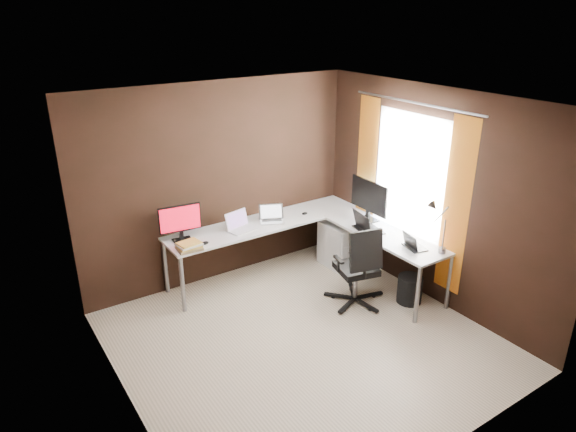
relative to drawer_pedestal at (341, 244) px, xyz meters
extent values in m
cube|color=beige|center=(-1.43, -1.15, -0.30)|extent=(3.60, 3.60, 0.00)
cube|color=white|center=(-1.43, -1.15, 2.20)|extent=(3.60, 3.60, 0.00)
cube|color=black|center=(-1.43, 0.65, 0.95)|extent=(3.60, 0.00, 2.50)
cube|color=black|center=(-1.43, -2.95, 0.95)|extent=(3.60, 0.00, 2.50)
cube|color=black|center=(-3.23, -1.15, 0.95)|extent=(0.00, 3.60, 2.50)
cube|color=black|center=(0.37, -1.15, 0.95)|extent=(0.00, 3.60, 2.50)
cube|color=white|center=(0.36, -0.80, 1.15)|extent=(0.00, 1.00, 1.30)
cube|color=#BF7F16|center=(0.32, -1.53, 0.95)|extent=(0.01, 0.35, 2.00)
cube|color=#BF7F16|center=(0.32, -0.08, 0.95)|extent=(0.01, 0.35, 2.00)
cylinder|color=slate|center=(0.32, -0.80, 1.98)|extent=(0.02, 1.90, 0.02)
cube|color=white|center=(-0.96, 0.35, 0.41)|extent=(2.65, 0.60, 0.03)
cube|color=white|center=(0.07, -0.78, 0.41)|extent=(0.60, 1.65, 0.03)
cylinder|color=slate|center=(-2.24, 0.09, 0.05)|extent=(0.05, 0.05, 0.70)
cylinder|color=slate|center=(-2.24, 0.61, 0.05)|extent=(0.05, 0.05, 0.70)
cylinder|color=slate|center=(-0.19, -1.56, 0.05)|extent=(0.05, 0.05, 0.70)
cylinder|color=slate|center=(0.33, -1.56, 0.05)|extent=(0.05, 0.05, 0.70)
cylinder|color=slate|center=(0.33, 0.61, 0.05)|extent=(0.05, 0.05, 0.70)
cube|color=white|center=(0.00, 0.00, 0.00)|extent=(0.42, 0.50, 0.60)
cube|color=black|center=(-2.07, 0.42, 0.44)|extent=(0.23, 0.16, 0.01)
cube|color=black|center=(-2.07, 0.44, 0.49)|extent=(0.05, 0.04, 0.10)
cube|color=black|center=(-2.07, 0.44, 0.70)|extent=(0.50, 0.08, 0.32)
cube|color=red|center=(-2.07, 0.42, 0.70)|extent=(0.47, 0.06, 0.29)
cube|color=black|center=(0.18, -0.33, 0.44)|extent=(0.16, 0.25, 0.01)
cube|color=black|center=(0.16, -0.33, 0.50)|extent=(0.04, 0.06, 0.11)
cube|color=black|center=(0.16, -0.33, 0.76)|extent=(0.04, 0.65, 0.40)
cube|color=blue|center=(0.17, -0.33, 0.76)|extent=(0.02, 0.62, 0.37)
cube|color=white|center=(-1.34, 0.29, 0.44)|extent=(0.38, 0.30, 0.02)
cube|color=white|center=(-1.36, 0.38, 0.55)|extent=(0.34, 0.14, 0.21)
cube|color=#795492|center=(-1.36, 0.37, 0.55)|extent=(0.30, 0.12, 0.18)
cube|color=silver|center=(-0.90, 0.31, 0.44)|extent=(0.37, 0.33, 0.02)
cube|color=silver|center=(-0.86, 0.38, 0.54)|extent=(0.30, 0.18, 0.19)
cube|color=white|center=(-0.86, 0.38, 0.54)|extent=(0.26, 0.16, 0.16)
cube|color=black|center=(-0.05, -0.58, 0.44)|extent=(0.33, 0.41, 0.02)
cube|color=black|center=(-0.15, -0.56, 0.56)|extent=(0.14, 0.38, 0.23)
cube|color=#171B34|center=(-0.14, -0.56, 0.56)|extent=(0.12, 0.33, 0.20)
cube|color=black|center=(0.05, -1.24, 0.44)|extent=(0.24, 0.30, 0.02)
cube|color=black|center=(-0.02, -1.22, 0.53)|extent=(0.11, 0.27, 0.17)
cube|color=#AF5058|center=(-0.01, -1.23, 0.53)|extent=(0.09, 0.24, 0.14)
cube|color=#90784D|center=(-2.10, 0.15, 0.44)|extent=(0.29, 0.24, 0.03)
cube|color=gold|center=(-2.10, 0.15, 0.47)|extent=(0.25, 0.20, 0.02)
cube|color=silver|center=(-2.10, 0.15, 0.49)|extent=(0.28, 0.23, 0.02)
cube|color=gold|center=(-2.10, 0.15, 0.51)|extent=(0.26, 0.22, 0.02)
ellipsoid|color=black|center=(-1.90, 0.17, 0.45)|extent=(0.10, 0.08, 0.04)
ellipsoid|color=black|center=(-0.41, 0.28, 0.45)|extent=(0.09, 0.07, 0.03)
cylinder|color=slate|center=(0.21, -1.50, 0.46)|extent=(0.08, 0.08, 0.06)
cylinder|color=slate|center=(0.21, -1.50, 0.66)|extent=(0.02, 0.02, 0.33)
cylinder|color=slate|center=(0.16, -1.47, 0.89)|extent=(0.02, 0.18, 0.25)
cone|color=slate|center=(0.11, -1.40, 0.97)|extent=(0.10, 0.13, 0.14)
cylinder|color=slate|center=(-0.46, -0.84, -0.07)|extent=(0.06, 0.06, 0.35)
cube|color=black|center=(-0.46, -0.84, 0.14)|extent=(0.52, 0.52, 0.07)
cube|color=black|center=(-0.51, -1.04, 0.46)|extent=(0.41, 0.20, 0.47)
cylinder|color=black|center=(0.07, -1.21, -0.13)|extent=(0.36, 0.36, 0.34)
camera|label=1|loc=(-4.07, -4.81, 2.98)|focal=32.00mm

